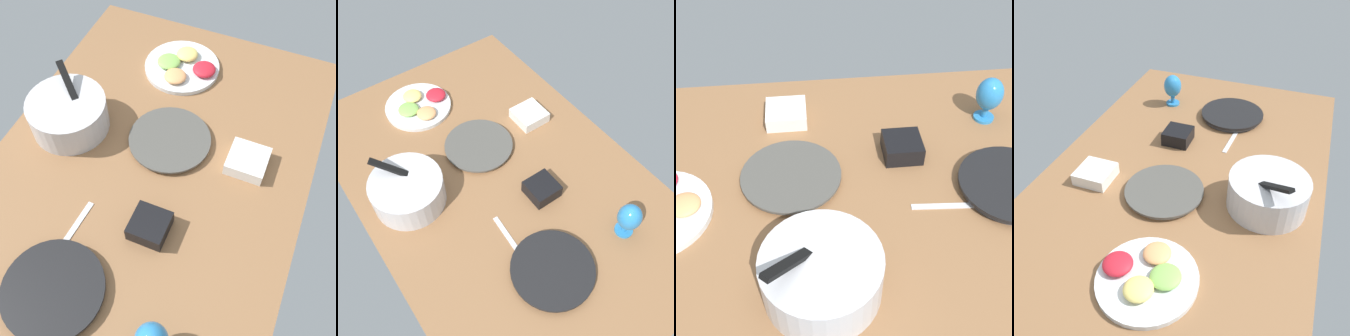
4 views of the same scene
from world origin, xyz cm
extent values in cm
cube|color=#8C603D|center=(0.00, 0.00, -2.00)|extent=(160.00, 104.00, 4.00)
cylinder|color=#4C4C51|center=(-42.35, 7.00, 0.88)|extent=(26.55, 26.55, 1.77)
cylinder|color=black|center=(-42.35, 7.00, 2.30)|extent=(28.86, 28.86, 1.06)
cylinder|color=silver|center=(18.04, -2.84, 0.70)|extent=(26.21, 26.21, 1.40)
cylinder|color=#4E4C47|center=(18.04, -2.84, 1.82)|extent=(28.49, 28.49, 0.84)
cylinder|color=silver|center=(11.60, 32.57, 6.00)|extent=(27.29, 27.29, 12.01)
cylinder|color=white|center=(11.60, 32.57, 9.61)|extent=(24.57, 24.57, 2.16)
cube|color=black|center=(16.38, 32.57, 13.21)|extent=(14.76, 16.61, 11.31)
cylinder|color=silver|center=(53.79, 6.59, 0.90)|extent=(29.51, 29.51, 1.80)
ellipsoid|color=#F9E072|center=(58.99, 6.42, 3.36)|extent=(8.44, 8.44, 3.11)
ellipsoid|color=#8CC659|center=(52.61, 11.71, 3.04)|extent=(9.04, 9.04, 2.49)
ellipsoid|color=#F2A566|center=(45.88, 6.35, 3.13)|extent=(8.49, 8.49, 2.65)
ellipsoid|color=red|center=(53.43, -2.71, 3.32)|extent=(8.95, 8.95, 3.05)
cube|color=black|center=(-15.13, -9.99, 2.87)|extent=(11.16, 11.16, 5.73)
cube|color=tan|center=(-15.13, -9.99, 4.70)|extent=(9.15, 9.15, 1.83)
cube|color=white|center=(18.99, -30.24, 2.35)|extent=(12.88, 12.88, 4.70)
cube|color=#F9E072|center=(18.99, -30.24, 3.86)|extent=(10.56, 10.56, 1.50)
cube|color=silver|center=(-22.74, 11.50, 0.30)|extent=(18.08, 3.00, 0.60)
camera|label=1|loc=(-61.38, -35.01, 113.32)|focal=43.48mm
camera|label=2|loc=(-77.43, 51.45, 131.77)|focal=43.38mm
camera|label=3|loc=(12.18, 85.09, 91.93)|focal=47.44mm
camera|label=4|loc=(109.78, 37.51, 91.35)|focal=39.99mm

